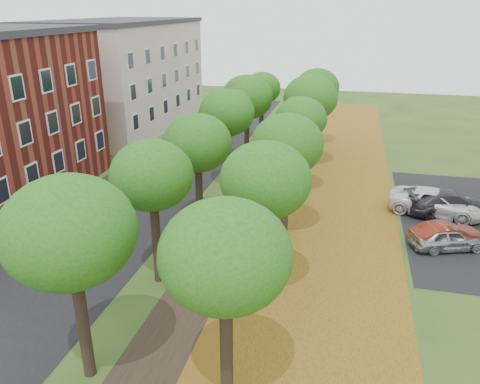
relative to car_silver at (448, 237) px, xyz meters
The scene contains 10 objects.
street_asphalt 18.72m from the car_silver, behind, with size 8.00×70.00×0.01m, color black.
footpath 11.36m from the car_silver, 165.81° to the left, with size 3.20×70.00×0.01m, color black.
leaf_verge 6.64m from the car_silver, 155.13° to the left, with size 7.50×70.00×0.01m, color #96671B.
tree_row_west 14.14m from the car_silver, 168.10° to the left, with size 3.66×33.66×6.48m.
tree_row_east 9.81m from the car_silver, 161.68° to the left, with size 3.66×33.66×6.48m.
building_cream 35.17m from the car_silver, 143.42° to the left, with size 10.30×20.30×10.40m.
car_silver is the anchor object (origin of this frame).
car_red 0.26m from the car_silver, 90.00° to the left, with size 1.32×3.78×1.25m, color maroon.
car_grey 4.59m from the car_silver, 80.40° to the left, with size 2.04×5.03×1.46m, color #2D2D31.
car_white 4.44m from the car_silver, 90.00° to the left, with size 2.46×5.34×1.48m, color silver.
Camera 1 is at (5.65, -10.91, 11.59)m, focal length 35.00 mm.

